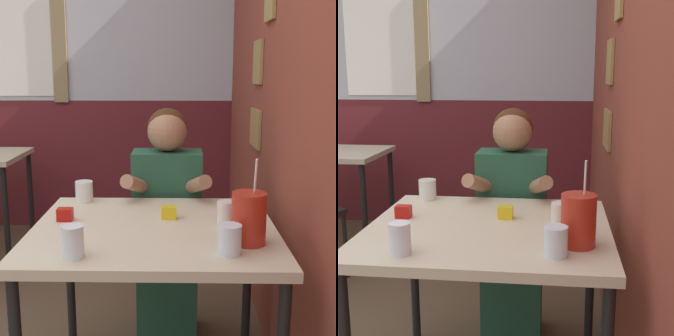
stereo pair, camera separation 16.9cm
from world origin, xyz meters
The scene contains 11 objects.
brick_wall_right centered at (1.48, 1.27, 1.35)m, with size 0.08×4.54×2.70m.
back_wall centered at (-0.01, 2.57, 1.36)m, with size 5.91×0.09×2.70m.
main_table centered at (0.92, 0.30, 0.69)m, with size 0.92×0.82×0.76m.
person_seated centered at (0.95, 0.85, 0.61)m, with size 0.42×0.40×1.16m.
cocktail_pitcher centered at (1.25, 0.13, 0.85)m, with size 0.12×0.12×0.30m.
glass_near_pitcher centered at (0.67, -0.01, 0.81)m, with size 0.07×0.07×0.10m.
glass_center centered at (0.58, 0.65, 0.80)m, with size 0.08×0.08×0.09m.
glass_far_side centered at (1.19, 0.29, 0.81)m, with size 0.07×0.07×0.10m.
glass_by_brick centered at (1.17, 0.03, 0.81)m, with size 0.08×0.08×0.10m.
condiment_ketchup centered at (0.56, 0.36, 0.78)m, with size 0.06×0.04×0.05m.
condiment_mustard centered at (0.97, 0.40, 0.78)m, with size 0.06×0.04×0.05m.
Camera 2 is at (1.17, -1.39, 1.34)m, focal length 50.00 mm.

